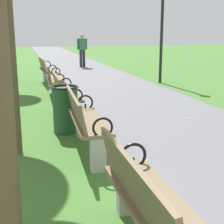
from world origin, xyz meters
TOP-DOWN VIEW (x-y plane):
  - paved_walkway at (1.53, 18.00)m, footprint 3.06×44.00m
  - park_bench_2 at (-0.50, 2.17)m, footprint 0.50×1.61m
  - park_bench_3 at (-0.50, 4.71)m, footprint 0.55×1.62m
  - park_bench_4 at (-0.50, 6.90)m, footprint 0.49×1.61m
  - park_bench_5 at (-0.50, 9.27)m, footprint 0.55×1.62m
  - park_bench_6 at (-0.50, 11.61)m, footprint 0.52×1.61m
  - pedestrian_walking at (1.68, 16.57)m, footprint 0.53×0.27m
  - trash_bin at (-0.65, 5.79)m, footprint 0.48×0.48m
  - lamp_post at (3.36, 10.75)m, footprint 0.28×0.28m
  - scattered_leaves at (0.12, 6.81)m, footprint 4.32×16.24m

SIDE VIEW (x-z plane):
  - paved_walkway at x=1.53m, z-range 0.00..0.02m
  - scattered_leaves at x=0.12m, z-range 0.00..0.02m
  - trash_bin at x=-0.65m, z-range 0.00..0.84m
  - park_bench_2 at x=-0.50m, z-range 0.04..0.93m
  - park_bench_3 at x=-0.50m, z-range 0.04..0.93m
  - park_bench_4 at x=-0.50m, z-range 0.04..0.93m
  - park_bench_5 at x=-0.50m, z-range 0.04..0.93m
  - park_bench_6 at x=-0.50m, z-range 0.04..0.93m
  - pedestrian_walking at x=1.68m, z-range 0.12..1.74m
  - lamp_post at x=3.36m, z-range 0.57..4.05m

